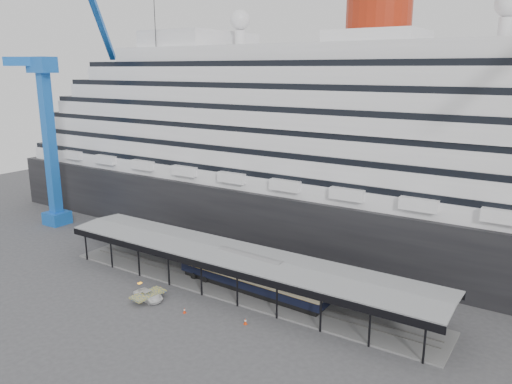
# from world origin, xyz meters

# --- Properties ---
(ground) EXTENTS (200.00, 200.00, 0.00)m
(ground) POSITION_xyz_m (0.00, 0.00, 0.00)
(ground) COLOR #3E3E41
(ground) RESTS_ON ground
(cruise_ship) EXTENTS (130.00, 30.00, 43.90)m
(cruise_ship) POSITION_xyz_m (0.05, 32.00, 18.35)
(cruise_ship) COLOR black
(cruise_ship) RESTS_ON ground
(platform_canopy) EXTENTS (56.00, 9.18, 5.30)m
(platform_canopy) POSITION_xyz_m (0.00, 5.00, 2.36)
(platform_canopy) COLOR slate
(platform_canopy) RESTS_ON ground
(crane_blue) EXTENTS (22.63, 19.19, 47.60)m
(crane_blue) POSITION_xyz_m (-45.11, 10.62, 19.96)
(crane_blue) COLOR blue
(crane_blue) RESTS_ON ground
(port_truck) EXTENTS (4.59, 2.54, 1.22)m
(port_truck) POSITION_xyz_m (-7.81, -3.98, 0.61)
(port_truck) COLOR silver
(port_truck) RESTS_ON ground
(pullman_carriage) EXTENTS (22.61, 4.00, 22.08)m
(pullman_carriage) POSITION_xyz_m (2.07, 5.00, 2.68)
(pullman_carriage) COLOR black
(pullman_carriage) RESTS_ON ground
(traffic_cone_left) EXTENTS (0.43, 0.43, 0.71)m
(traffic_cone_left) POSITION_xyz_m (-8.36, -1.17, 0.35)
(traffic_cone_left) COLOR #EC3A0D
(traffic_cone_left) RESTS_ON ground
(traffic_cone_mid) EXTENTS (0.42, 0.42, 0.69)m
(traffic_cone_mid) POSITION_xyz_m (-1.48, -4.17, 0.34)
(traffic_cone_mid) COLOR red
(traffic_cone_mid) RESTS_ON ground
(traffic_cone_right) EXTENTS (0.51, 0.51, 0.78)m
(traffic_cone_right) POSITION_xyz_m (6.35, -2.38, 0.39)
(traffic_cone_right) COLOR red
(traffic_cone_right) RESTS_ON ground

